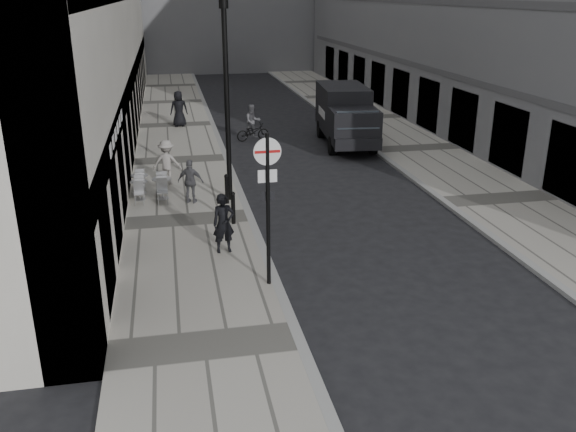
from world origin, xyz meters
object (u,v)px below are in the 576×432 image
(panel_van, at_px, (345,113))
(cyclist, at_px, (253,127))
(walking_man, at_px, (224,223))
(sign_post, at_px, (268,190))
(lamppost, at_px, (227,92))

(panel_van, height_order, cyclist, panel_van)
(walking_man, height_order, sign_post, sign_post)
(walking_man, relative_size, sign_post, 0.44)
(sign_post, height_order, cyclist, sign_post)
(walking_man, distance_m, cyclist, 14.23)
(lamppost, relative_size, cyclist, 3.75)
(lamppost, height_order, cyclist, lamppost)
(sign_post, height_order, lamppost, lamppost)
(walking_man, xyz_separation_m, panel_van, (7.12, 12.29, 0.57))
(lamppost, bearing_deg, walking_man, -98.09)
(walking_man, distance_m, panel_van, 14.22)
(walking_man, relative_size, lamppost, 0.25)
(panel_van, bearing_deg, cyclist, 164.68)
(walking_man, bearing_deg, cyclist, 71.41)
(sign_post, distance_m, lamppost, 6.98)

